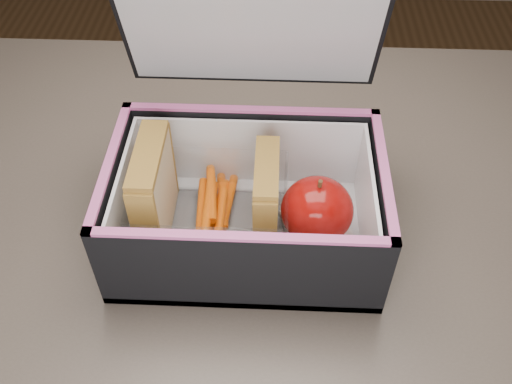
# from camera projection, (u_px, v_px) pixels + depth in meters

# --- Properties ---
(kitchen_table) EXTENTS (1.20, 0.80, 0.75)m
(kitchen_table) POSITION_uv_depth(u_px,v_px,m) (234.00, 275.00, 0.73)
(kitchen_table) COLOR brown
(kitchen_table) RESTS_ON ground
(lunch_bag) EXTENTS (0.29, 0.25, 0.29)m
(lunch_bag) POSITION_uv_depth(u_px,v_px,m) (247.00, 196.00, 0.62)
(lunch_bag) COLOR black
(lunch_bag) RESTS_ON kitchen_table
(plastic_tub) EXTENTS (0.17, 0.12, 0.07)m
(plastic_tub) POSITION_uv_depth(u_px,v_px,m) (211.00, 207.00, 0.63)
(plastic_tub) COLOR white
(plastic_tub) RESTS_ON lunch_bag
(sandwich_left) EXTENTS (0.03, 0.10, 0.11)m
(sandwich_left) POSITION_uv_depth(u_px,v_px,m) (154.00, 191.00, 0.61)
(sandwich_left) COLOR #D5B685
(sandwich_left) RESTS_ON plastic_tub
(sandwich_right) EXTENTS (0.02, 0.09, 0.10)m
(sandwich_right) POSITION_uv_depth(u_px,v_px,m) (266.00, 198.00, 0.61)
(sandwich_right) COLOR #D5B685
(sandwich_right) RESTS_ON plastic_tub
(carrot_sticks) EXTENTS (0.05, 0.12, 0.03)m
(carrot_sticks) POSITION_uv_depth(u_px,v_px,m) (215.00, 205.00, 0.65)
(carrot_sticks) COLOR #E05911
(carrot_sticks) RESTS_ON plastic_tub
(paper_napkin) EXTENTS (0.09, 0.09, 0.01)m
(paper_napkin) POSITION_uv_depth(u_px,v_px,m) (318.00, 232.00, 0.64)
(paper_napkin) COLOR white
(paper_napkin) RESTS_ON lunch_bag
(red_apple) EXTENTS (0.08, 0.08, 0.08)m
(red_apple) POSITION_uv_depth(u_px,v_px,m) (317.00, 210.00, 0.61)
(red_apple) COLOR #7B0300
(red_apple) RESTS_ON paper_napkin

